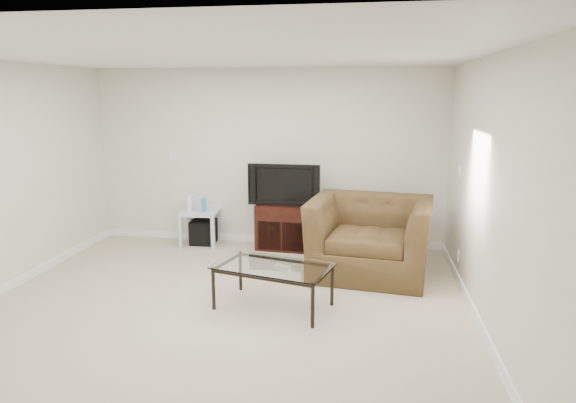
% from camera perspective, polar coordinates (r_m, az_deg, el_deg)
% --- Properties ---
extents(floor, '(5.00, 5.00, 0.00)m').
position_cam_1_polar(floor, '(5.30, -7.51, -12.09)').
color(floor, tan).
rests_on(floor, ground).
extents(ceiling, '(5.00, 5.00, 0.00)m').
position_cam_1_polar(ceiling, '(4.86, -8.34, 15.94)').
color(ceiling, white).
rests_on(ceiling, ground).
extents(wall_back, '(5.00, 0.02, 2.50)m').
position_cam_1_polar(wall_back, '(7.33, -2.32, 4.89)').
color(wall_back, silver).
rests_on(wall_back, ground).
extents(wall_right, '(0.02, 5.00, 2.50)m').
position_cam_1_polar(wall_right, '(4.85, 21.69, 0.38)').
color(wall_right, silver).
rests_on(wall_right, ground).
extents(plate_back, '(0.12, 0.02, 0.12)m').
position_cam_1_polar(plate_back, '(7.71, -12.64, 4.96)').
color(plate_back, white).
rests_on(plate_back, wall_back).
extents(plate_right_switch, '(0.02, 0.09, 0.13)m').
position_cam_1_polar(plate_right_switch, '(6.40, 18.49, 3.24)').
color(plate_right_switch, white).
rests_on(plate_right_switch, wall_right).
extents(plate_right_outlet, '(0.02, 0.08, 0.12)m').
position_cam_1_polar(plate_right_outlet, '(6.32, 18.37, -5.72)').
color(plate_right_outlet, white).
rests_on(plate_right_outlet, wall_right).
extents(tv_stand, '(0.80, 0.58, 0.64)m').
position_cam_1_polar(tv_stand, '(7.24, -0.27, -2.69)').
color(tv_stand, black).
rests_on(tv_stand, floor).
extents(dvd_player, '(0.46, 0.33, 0.06)m').
position_cam_1_polar(dvd_player, '(7.15, -0.35, -1.12)').
color(dvd_player, black).
rests_on(dvd_player, tv_stand).
extents(television, '(0.93, 0.21, 0.57)m').
position_cam_1_polar(television, '(7.08, -0.33, 1.99)').
color(television, black).
rests_on(television, tv_stand).
extents(side_table, '(0.55, 0.55, 0.49)m').
position_cam_1_polar(side_table, '(7.54, -9.67, -2.84)').
color(side_table, silver).
rests_on(side_table, floor).
extents(subwoofer, '(0.36, 0.36, 0.34)m').
position_cam_1_polar(subwoofer, '(7.57, -9.38, -3.33)').
color(subwoofer, black).
rests_on(subwoofer, floor).
extents(game_console, '(0.06, 0.17, 0.23)m').
position_cam_1_polar(game_console, '(7.47, -10.72, -0.17)').
color(game_console, white).
rests_on(game_console, side_table).
extents(game_case, '(0.08, 0.15, 0.20)m').
position_cam_1_polar(game_case, '(7.42, -9.34, -0.32)').
color(game_case, '#337FCC').
rests_on(game_case, side_table).
extents(recliner, '(1.52, 1.09, 1.24)m').
position_cam_1_polar(recliner, '(6.22, 9.13, -2.48)').
color(recliner, '#51321E').
rests_on(recliner, floor).
extents(coffee_table, '(1.27, 0.92, 0.45)m').
position_cam_1_polar(coffee_table, '(5.29, -1.64, -9.41)').
color(coffee_table, black).
rests_on(coffee_table, floor).
extents(remote, '(0.18, 0.13, 0.02)m').
position_cam_1_polar(remote, '(5.14, -0.58, -7.24)').
color(remote, '#B2B2B7').
rests_on(remote, coffee_table).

